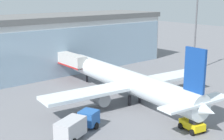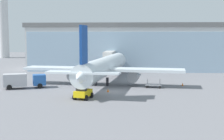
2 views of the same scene
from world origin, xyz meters
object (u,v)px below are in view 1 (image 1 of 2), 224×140
at_px(catering_truck, 77,125).
at_px(safety_cone_wingtip, 185,84).
at_px(apron_light_mast, 196,24).
at_px(airplane, 128,81).
at_px(jet_bridge, 65,59).
at_px(safety_cone_nose, 172,110).
at_px(baggage_cart, 178,91).
at_px(pushback_tug, 193,124).

bearing_deg(catering_truck, safety_cone_wingtip, -12.44).
height_order(apron_light_mast, airplane, apron_light_mast).
bearing_deg(jet_bridge, catering_truck, 153.23).
bearing_deg(safety_cone_nose, safety_cone_wingtip, 32.13).
xyz_separation_m(jet_bridge, safety_cone_wingtip, (16.03, -18.92, -3.94)).
distance_m(baggage_cart, pushback_tug, 15.57).
relative_size(jet_bridge, baggage_cart, 4.61).
bearing_deg(safety_cone_wingtip, safety_cone_nose, -147.87).
xyz_separation_m(baggage_cart, safety_cone_nose, (-7.59, -5.27, -0.23)).
distance_m(apron_light_mast, pushback_tug, 35.32).
distance_m(pushback_tug, safety_cone_nose, 6.87).
distance_m(catering_truck, safety_cone_nose, 15.72).
height_order(baggage_cart, safety_cone_wingtip, baggage_cart).
height_order(jet_bridge, apron_light_mast, apron_light_mast).
bearing_deg(baggage_cart, safety_cone_wingtip, 32.46).
bearing_deg(baggage_cart, apron_light_mast, 34.68).
relative_size(pushback_tug, safety_cone_wingtip, 6.32).
height_order(jet_bridge, pushback_tug, jet_bridge).
relative_size(apron_light_mast, safety_cone_nose, 32.93).
xyz_separation_m(apron_light_mast, baggage_cart, (-16.17, -9.48, -10.29)).
xyz_separation_m(baggage_cart, safety_cone_wingtip, (5.45, 2.92, -0.23)).
bearing_deg(apron_light_mast, pushback_tug, -141.93).
height_order(apron_light_mast, pushback_tug, apron_light_mast).
height_order(apron_light_mast, safety_cone_nose, apron_light_mast).
distance_m(airplane, baggage_cart, 10.32).
height_order(pushback_tug, safety_cone_wingtip, pushback_tug).
height_order(airplane, safety_cone_wingtip, airplane).
relative_size(safety_cone_nose, safety_cone_wingtip, 1.00).
bearing_deg(safety_cone_wingtip, airplane, -179.58).
distance_m(catering_truck, safety_cone_wingtip, 29.36).
bearing_deg(baggage_cart, jet_bridge, 120.17).
relative_size(airplane, baggage_cart, 12.32).
bearing_deg(baggage_cart, safety_cone_nose, -140.91).
relative_size(airplane, safety_cone_wingtip, 65.24).
distance_m(baggage_cart, safety_cone_wingtip, 6.19).
relative_size(jet_bridge, pushback_tug, 3.86).
distance_m(airplane, safety_cone_wingtip, 15.28).
relative_size(apron_light_mast, baggage_cart, 6.22).
relative_size(apron_light_mast, airplane, 0.50).
distance_m(apron_light_mast, airplane, 27.55).
xyz_separation_m(airplane, catering_truck, (-13.66, -6.31, -1.88)).
relative_size(catering_truck, safety_cone_wingtip, 13.72).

